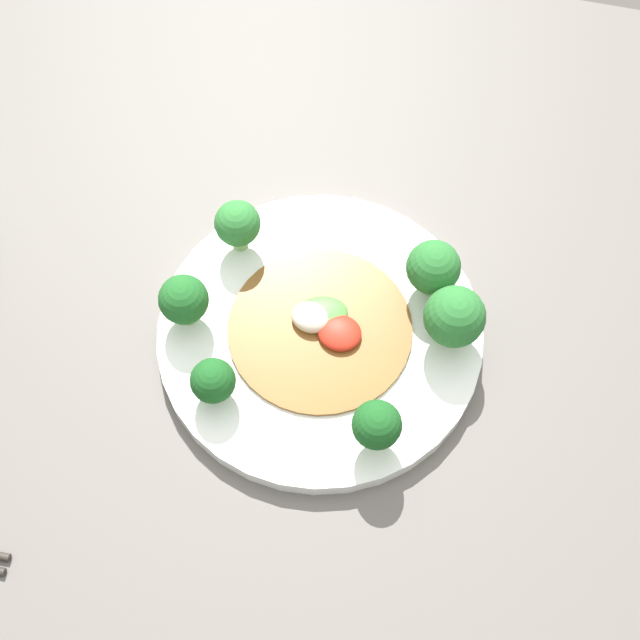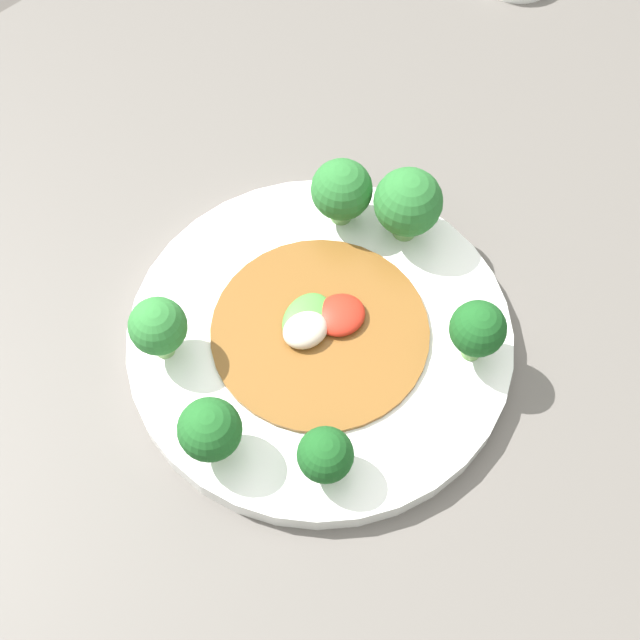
% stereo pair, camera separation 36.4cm
% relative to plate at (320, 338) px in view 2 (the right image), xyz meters
% --- Properties ---
extents(ground_plane, '(8.00, 8.00, 0.00)m').
position_rel_plate_xyz_m(ground_plane, '(-0.04, 0.05, -0.77)').
color(ground_plane, '#4C4742').
extents(table, '(1.19, 0.91, 0.76)m').
position_rel_plate_xyz_m(table, '(-0.04, 0.05, -0.39)').
color(table, '#5B5651').
rests_on(table, ground_plane).
extents(plate, '(0.30, 0.30, 0.02)m').
position_rel_plate_xyz_m(plate, '(0.00, 0.00, 0.00)').
color(plate, white).
rests_on(plate, table).
extents(broccoli_northeast, '(0.05, 0.05, 0.06)m').
position_rel_plate_xyz_m(broccoli_northeast, '(0.09, 0.07, 0.05)').
color(broccoli_northeast, '#70A356').
rests_on(broccoli_northeast, plate).
extents(broccoli_southwest, '(0.04, 0.04, 0.05)m').
position_rel_plate_xyz_m(broccoli_southwest, '(-0.08, -0.08, 0.04)').
color(broccoli_southwest, '#70A356').
rests_on(broccoli_southwest, plate).
extents(broccoli_northwest, '(0.04, 0.04, 0.06)m').
position_rel_plate_xyz_m(broccoli_northwest, '(-0.10, 0.07, 0.05)').
color(broccoli_northwest, '#89B76B').
rests_on(broccoli_northwest, plate).
extents(broccoli_west, '(0.05, 0.05, 0.06)m').
position_rel_plate_xyz_m(broccoli_west, '(-0.12, -0.02, 0.04)').
color(broccoli_west, '#89B76B').
rests_on(broccoli_west, plate).
extents(broccoli_southeast, '(0.04, 0.04, 0.06)m').
position_rel_plate_xyz_m(broccoli_southeast, '(0.07, -0.09, 0.05)').
color(broccoli_southeast, '#70A356').
rests_on(broccoli_southeast, plate).
extents(broccoli_east, '(0.06, 0.06, 0.07)m').
position_rel_plate_xyz_m(broccoli_east, '(0.12, 0.02, 0.05)').
color(broccoli_east, '#70A356').
rests_on(broccoli_east, plate).
extents(stirfry_center, '(0.17, 0.17, 0.02)m').
position_rel_plate_xyz_m(stirfry_center, '(0.00, 0.00, 0.01)').
color(stirfry_center, brown).
rests_on(stirfry_center, plate).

